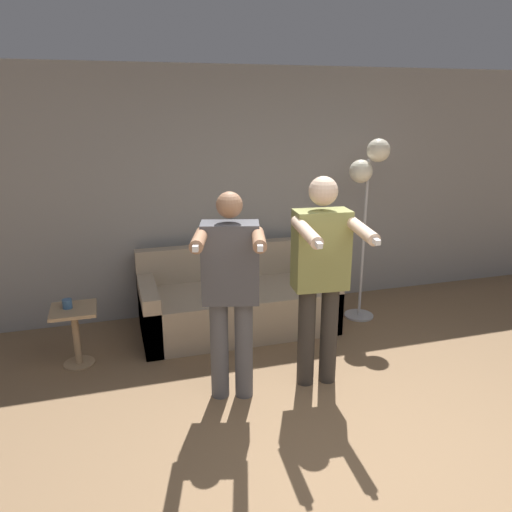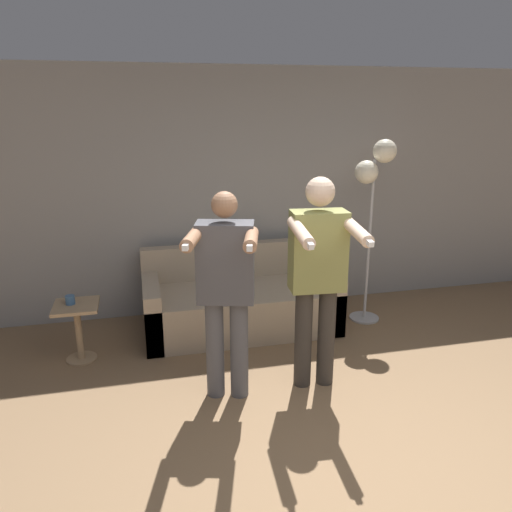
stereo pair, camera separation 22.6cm
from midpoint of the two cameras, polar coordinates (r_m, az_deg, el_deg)
ground_plane at (r=3.38m, az=11.35°, el=-24.52°), size 16.00×16.00×0.00m
wall_back at (r=5.42m, az=-2.67°, el=7.23°), size 10.00×0.05×2.60m
couch at (r=5.13m, az=-3.49°, el=-5.37°), size 1.93×0.90×0.81m
person_left at (r=3.70m, az=-4.68°, el=-3.36°), size 0.60×0.76×1.63m
person_right at (r=3.88m, az=5.79°, el=-1.58°), size 0.53×0.70×1.71m
cat at (r=5.27m, az=-3.75°, el=2.28°), size 0.41×0.14×0.17m
floor_lamp at (r=5.16m, az=11.50°, el=8.83°), size 0.41×0.31×1.89m
side_table at (r=4.69m, az=-21.30°, el=-7.43°), size 0.38×0.38×0.53m
cup at (r=4.64m, az=-22.09°, el=-5.09°), size 0.08×0.08×0.08m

